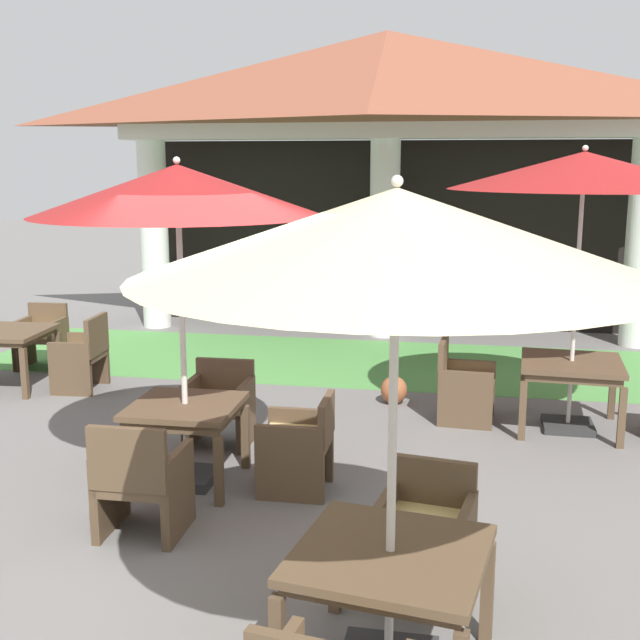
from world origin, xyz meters
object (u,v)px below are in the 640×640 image
patio_chair_near_foreground_north (220,405)px  patio_umbrella_mid_left (584,172)px  patio_chair_far_back_east (82,356)px  patio_table_mid_right (390,566)px  patio_umbrella_mid_right (396,237)px  patio_chair_far_back_north (42,338)px  patio_chair_near_foreground_south (141,482)px  patio_table_near_foreground (185,415)px  patio_umbrella_near_foreground (178,193)px  patio_chair_near_foreground_east (299,445)px  patio_chair_mid_left_west (463,385)px  patio_table_far_back (4,337)px  patio_chair_mid_right_north (427,530)px  terracotta_urn (394,390)px  patio_table_mid_left (571,370)px

patio_chair_near_foreground_north → patio_umbrella_mid_left: size_ratio=0.28×
patio_chair_far_back_east → patio_table_mid_right: bearing=-142.7°
patio_umbrella_mid_right → patio_chair_far_back_east: bearing=131.5°
patio_table_mid_right → patio_chair_far_back_north: patio_chair_far_back_north is taller
patio_chair_near_foreground_south → patio_chair_near_foreground_north: (-0.04, 2.00, -0.02)m
patio_table_near_foreground → patio_umbrella_near_foreground: size_ratio=0.33×
patio_chair_near_foreground_east → patio_chair_mid_left_west: size_ratio=0.94×
patio_chair_near_foreground_south → patio_table_far_back: bearing=132.3°
patio_table_mid_right → patio_chair_far_back_east: bearing=131.5°
patio_chair_mid_left_west → patio_chair_mid_right_north: bearing=0.7°
patio_umbrella_mid_left → patio_chair_far_back_east: bearing=175.8°
patio_table_far_back → patio_umbrella_mid_left: bearing=-3.0°
patio_umbrella_near_foreground → patio_umbrella_mid_right: patio_umbrella_near_foreground is taller
patio_chair_near_foreground_east → patio_table_far_back: bearing=59.2°
patio_chair_mid_right_north → terracotta_urn: patio_chair_mid_right_north is taller
patio_chair_near_foreground_east → patio_chair_mid_right_north: patio_chair_near_foreground_east is taller
patio_table_mid_right → patio_chair_mid_right_north: size_ratio=1.40×
patio_umbrella_near_foreground → patio_umbrella_mid_right: 3.03m
patio_umbrella_mid_left → patio_umbrella_mid_right: 4.61m
patio_umbrella_near_foreground → patio_umbrella_mid_left: bearing=31.5°
patio_table_mid_right → patio_chair_far_back_north: bearing=132.9°
patio_table_mid_left → patio_table_far_back: 6.66m
patio_chair_near_foreground_north → patio_chair_mid_left_west: (2.34, 1.17, 0.00)m
patio_chair_far_back_east → patio_umbrella_mid_left: bearing=-98.4°
patio_table_far_back → patio_table_mid_right: bearing=-42.1°
patio_chair_near_foreground_north → patio_chair_far_back_east: bearing=-35.2°
terracotta_urn → patio_umbrella_near_foreground: bearing=-120.2°
patio_chair_mid_left_west → patio_umbrella_mid_right: 4.88m
patio_table_near_foreground → patio_chair_mid_left_west: patio_chair_mid_left_west is taller
patio_table_near_foreground → patio_chair_far_back_north: size_ratio=1.09×
patio_umbrella_near_foreground → patio_chair_near_foreground_east: 2.31m
patio_table_mid_left → patio_chair_far_back_north: (-6.72, 1.32, -0.23)m
patio_table_near_foreground → patio_chair_far_back_east: size_ratio=1.00×
patio_umbrella_mid_left → patio_chair_far_back_east: 6.10m
patio_chair_far_back_north → terracotta_urn: 4.91m
patio_table_far_back → patio_umbrella_mid_right: bearing=-42.1°
patio_umbrella_near_foreground → terracotta_urn: 3.84m
patio_umbrella_mid_right → patio_chair_near_foreground_east: bearing=113.5°
patio_chair_mid_left_west → patio_chair_far_back_north: size_ratio=1.05×
patio_chair_mid_right_north → patio_table_far_back: bearing=-26.4°
patio_chair_near_foreground_north → patio_chair_mid_right_north: patio_chair_near_foreground_north is taller
patio_table_near_foreground → patio_chair_near_foreground_south: (0.02, -1.00, -0.20)m
patio_table_far_back → patio_chair_far_back_east: bearing=4.2°
patio_chair_mid_left_west → patio_chair_mid_right_north: patio_chair_mid_left_west is taller
patio_chair_mid_right_north → patio_umbrella_mid_left: bearing=-101.5°
patio_table_far_back → patio_chair_far_back_east: 1.01m
patio_chair_far_back_east → terracotta_urn: patio_chair_far_back_east is taller
patio_table_mid_right → patio_table_far_back: bearing=137.9°
patio_table_far_back → patio_chair_near_foreground_east: bearing=-29.8°
patio_table_mid_left → patio_table_far_back: size_ratio=0.99×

